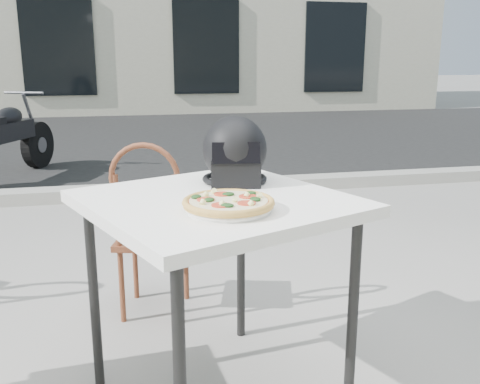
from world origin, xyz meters
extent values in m
plane|color=gray|center=(0.00, 0.00, 0.00)|extent=(80.00, 80.00, 0.00)
cube|color=black|center=(0.00, 7.00, 0.00)|extent=(30.00, 8.00, 0.00)
cube|color=#9E9B93|center=(0.00, 3.00, 0.06)|extent=(30.00, 0.25, 0.12)
cube|color=black|center=(-1.70, 10.98, 1.60)|extent=(1.60, 0.08, 2.20)
cube|color=black|center=(1.70, 10.98, 1.60)|extent=(1.60, 0.08, 2.20)
cube|color=black|center=(5.00, 10.98, 1.60)|extent=(1.60, 0.08, 2.20)
cube|color=white|center=(-0.08, -0.32, 0.80)|extent=(1.13, 1.13, 0.04)
cylinder|color=black|center=(-0.28, -0.78, 0.39)|extent=(0.05, 0.05, 0.78)
cylinder|color=black|center=(0.39, -0.51, 0.39)|extent=(0.05, 0.05, 0.78)
cylinder|color=black|center=(-0.55, -0.12, 0.39)|extent=(0.05, 0.05, 0.78)
cylinder|color=black|center=(0.12, 0.15, 0.39)|extent=(0.05, 0.05, 0.78)
cylinder|color=white|center=(-0.07, -0.50, 0.83)|extent=(0.34, 0.34, 0.01)
torus|color=white|center=(-0.07, -0.50, 0.83)|extent=(0.35, 0.35, 0.01)
cylinder|color=gold|center=(-0.07, -0.50, 0.85)|extent=(0.34, 0.34, 0.01)
torus|color=gold|center=(-0.07, -0.50, 0.85)|extent=(0.35, 0.35, 0.02)
cylinder|color=red|center=(-0.07, -0.50, 0.86)|extent=(0.31, 0.31, 0.00)
cylinder|color=beige|center=(-0.07, -0.50, 0.86)|extent=(0.30, 0.30, 0.00)
cylinder|color=#BC3721|center=(0.00, -0.48, 0.86)|extent=(0.07, 0.07, 0.00)
cylinder|color=#BC3721|center=(-0.08, -0.43, 0.86)|extent=(0.07, 0.07, 0.00)
cylinder|color=#BC3721|center=(-0.15, -0.49, 0.86)|extent=(0.07, 0.07, 0.00)
cylinder|color=#BC3721|center=(-0.11, -0.57, 0.86)|extent=(0.07, 0.07, 0.00)
cylinder|color=#BC3721|center=(-0.03, -0.56, 0.86)|extent=(0.07, 0.07, 0.00)
ellipsoid|color=#163814|center=(-0.06, -0.44, 0.87)|extent=(0.05, 0.04, 0.01)
ellipsoid|color=#163814|center=(-0.14, -0.50, 0.87)|extent=(0.05, 0.05, 0.01)
ellipsoid|color=#163814|center=(0.01, -0.53, 0.87)|extent=(0.04, 0.05, 0.01)
ellipsoid|color=#163814|center=(-0.09, -0.58, 0.87)|extent=(0.05, 0.05, 0.01)
ellipsoid|color=#163814|center=(0.01, -0.44, 0.87)|extent=(0.05, 0.05, 0.01)
ellipsoid|color=#163814|center=(-0.17, -0.45, 0.87)|extent=(0.05, 0.05, 0.01)
cylinder|color=#EFEE92|center=(-0.06, -0.53, 0.87)|extent=(0.02, 0.03, 0.02)
cylinder|color=#EFEE92|center=(-0.14, -0.44, 0.87)|extent=(0.03, 0.02, 0.02)
cylinder|color=#EFEE92|center=(-0.01, -0.48, 0.87)|extent=(0.03, 0.03, 0.02)
cylinder|color=#EFEE92|center=(-0.10, -0.40, 0.87)|extent=(0.02, 0.03, 0.02)
cylinder|color=#EFEE92|center=(-0.02, -0.58, 0.87)|extent=(0.03, 0.02, 0.02)
cylinder|color=#EFEE92|center=(-0.16, -0.54, 0.87)|extent=(0.03, 0.03, 0.02)
cylinder|color=#EFEE92|center=(0.03, -0.50, 0.87)|extent=(0.02, 0.03, 0.02)
cylinder|color=#EFEE92|center=(-0.11, -0.57, 0.87)|extent=(0.03, 0.02, 0.02)
ellipsoid|color=black|center=(0.04, -0.09, 0.96)|extent=(0.30, 0.31, 0.27)
cube|color=black|center=(0.02, -0.17, 0.88)|extent=(0.21, 0.13, 0.11)
torus|color=black|center=(0.04, -0.09, 0.84)|extent=(0.30, 0.30, 0.02)
cube|color=black|center=(0.02, -0.20, 0.96)|extent=(0.19, 0.07, 0.08)
cube|color=brown|center=(-0.27, 0.51, 0.40)|extent=(0.44, 0.44, 0.03)
cylinder|color=brown|center=(-0.09, 0.61, 0.20)|extent=(0.04, 0.04, 0.39)
cylinder|color=brown|center=(-0.37, 0.69, 0.20)|extent=(0.04, 0.04, 0.39)
cylinder|color=brown|center=(-0.17, 0.34, 0.20)|extent=(0.04, 0.04, 0.39)
cylinder|color=brown|center=(-0.44, 0.41, 0.20)|extent=(0.04, 0.04, 0.39)
cylinder|color=brown|center=(-0.17, 0.33, 0.59)|extent=(0.04, 0.04, 0.37)
cylinder|color=brown|center=(-0.45, 0.41, 0.59)|extent=(0.04, 0.04, 0.37)
torus|color=brown|center=(-0.31, 0.37, 0.76)|extent=(0.34, 0.12, 0.35)
cylinder|color=black|center=(-1.42, 4.77, 0.28)|extent=(0.33, 0.57, 0.57)
cylinder|color=slate|center=(-1.42, 4.77, 0.28)|extent=(0.20, 0.23, 0.19)
cube|color=black|center=(-1.68, 4.16, 0.52)|extent=(0.55, 0.98, 0.21)
ellipsoid|color=black|center=(-1.63, 4.29, 0.68)|extent=(0.35, 0.45, 0.21)
cylinder|color=slate|center=(-1.45, 4.70, 0.59)|extent=(0.16, 0.30, 0.68)
cylinder|color=slate|center=(-1.50, 4.60, 0.93)|extent=(0.47, 0.22, 0.03)
camera|label=1|loc=(-0.41, -2.17, 1.31)|focal=40.00mm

